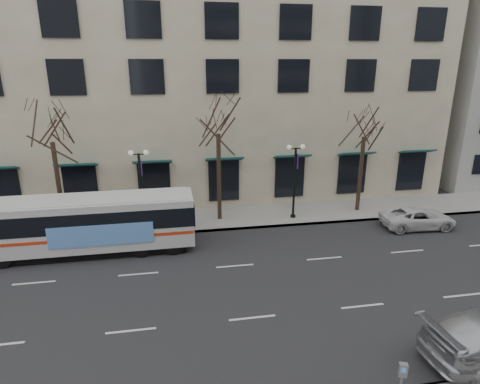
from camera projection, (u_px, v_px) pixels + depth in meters
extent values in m
plane|color=black|center=(243.00, 289.00, 19.13)|extent=(160.00, 160.00, 0.00)
cube|color=gray|center=(289.00, 214.00, 28.35)|extent=(80.00, 4.00, 0.15)
cube|color=tan|center=(177.00, 41.00, 34.75)|extent=(40.00, 20.00, 24.00)
cylinder|color=black|center=(59.00, 188.00, 24.85)|extent=(0.28, 0.28, 5.74)
cylinder|color=black|center=(219.00, 179.00, 26.45)|extent=(0.28, 0.28, 5.95)
cylinder|color=black|center=(360.00, 175.00, 28.16)|extent=(0.28, 0.28, 5.46)
cylinder|color=black|center=(142.00, 192.00, 25.22)|extent=(0.16, 0.16, 5.00)
cylinder|color=black|center=(144.00, 227.00, 25.95)|extent=(0.36, 0.36, 0.30)
cube|color=black|center=(138.00, 154.00, 24.46)|extent=(0.90, 0.06, 0.06)
sphere|color=silver|center=(131.00, 153.00, 24.35)|extent=(0.32, 0.32, 0.32)
sphere|color=silver|center=(146.00, 152.00, 24.50)|extent=(0.32, 0.32, 0.32)
cube|color=#4A2078|center=(142.00, 168.00, 24.74)|extent=(0.04, 0.45, 1.00)
cylinder|color=black|center=(294.00, 184.00, 26.85)|extent=(0.16, 0.16, 5.00)
cylinder|color=black|center=(293.00, 217.00, 27.58)|extent=(0.36, 0.36, 0.30)
cube|color=black|center=(296.00, 148.00, 26.09)|extent=(0.90, 0.06, 0.06)
sphere|color=silver|center=(289.00, 147.00, 25.99)|extent=(0.32, 0.32, 0.32)
sphere|color=silver|center=(303.00, 147.00, 26.13)|extent=(0.32, 0.32, 0.32)
cube|color=#4A2078|center=(297.00, 161.00, 26.37)|extent=(0.04, 0.45, 1.00)
cube|color=silver|center=(86.00, 223.00, 22.30)|extent=(11.90, 2.64, 2.72)
cube|color=black|center=(89.00, 248.00, 22.77)|extent=(10.95, 2.33, 0.45)
cube|color=black|center=(90.00, 215.00, 22.22)|extent=(11.42, 2.68, 1.09)
cube|color=red|center=(87.00, 230.00, 22.44)|extent=(11.78, 2.67, 0.18)
cube|color=#639BF0|center=(101.00, 235.00, 21.32)|extent=(5.45, 0.09, 1.19)
cube|color=silver|center=(83.00, 199.00, 21.87)|extent=(11.30, 2.38, 0.08)
cylinder|color=black|center=(1.00, 259.00, 20.94)|extent=(0.99, 0.28, 0.99)
cylinder|color=black|center=(16.00, 241.00, 23.07)|extent=(0.99, 0.28, 0.99)
cylinder|color=black|center=(141.00, 249.00, 22.14)|extent=(0.99, 0.28, 0.99)
cylinder|color=black|center=(143.00, 232.00, 24.27)|extent=(0.99, 0.28, 0.99)
cylinder|color=black|center=(174.00, 246.00, 22.44)|extent=(0.99, 0.28, 0.99)
cylinder|color=black|center=(173.00, 230.00, 24.57)|extent=(0.99, 0.28, 0.99)
imported|color=silver|center=(418.00, 218.00, 26.05)|extent=(4.87, 2.46, 1.32)
cylinder|color=gray|center=(401.00, 384.00, 12.74)|extent=(0.08, 0.08, 0.85)
cube|color=gray|center=(403.00, 370.00, 12.56)|extent=(0.30, 0.25, 0.47)
cube|color=blue|center=(405.00, 370.00, 12.47)|extent=(0.13, 0.06, 0.17)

